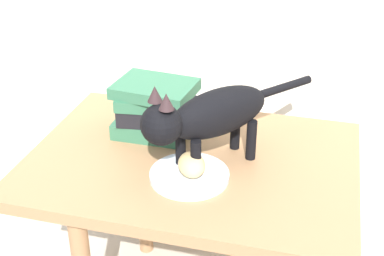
{
  "coord_description": "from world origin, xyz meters",
  "views": [
    {
      "loc": [
        0.28,
        -1.06,
        1.19
      ],
      "look_at": [
        0.0,
        0.0,
        0.59
      ],
      "focal_mm": 50.19,
      "sensor_mm": 36.0,
      "label": 1
    }
  ],
  "objects_px": {
    "plate": "(189,175)",
    "bread_roll": "(192,165)",
    "cat": "(208,116)",
    "side_table": "(192,182)",
    "book_stack": "(155,108)"
  },
  "relations": [
    {
      "from": "plate",
      "to": "bread_roll",
      "type": "height_order",
      "value": "bread_roll"
    },
    {
      "from": "plate",
      "to": "cat",
      "type": "bearing_deg",
      "value": 64.63
    },
    {
      "from": "bread_roll",
      "to": "cat",
      "type": "distance_m",
      "value": 0.11
    },
    {
      "from": "plate",
      "to": "bread_roll",
      "type": "bearing_deg",
      "value": -32.57
    },
    {
      "from": "cat",
      "to": "bread_roll",
      "type": "bearing_deg",
      "value": -108.88
    },
    {
      "from": "side_table",
      "to": "plate",
      "type": "distance_m",
      "value": 0.12
    },
    {
      "from": "side_table",
      "to": "plate",
      "type": "bearing_deg",
      "value": -78.81
    },
    {
      "from": "side_table",
      "to": "plate",
      "type": "height_order",
      "value": "plate"
    },
    {
      "from": "side_table",
      "to": "book_stack",
      "type": "xyz_separation_m",
      "value": [
        -0.12,
        0.09,
        0.14
      ]
    },
    {
      "from": "bread_roll",
      "to": "side_table",
      "type": "bearing_deg",
      "value": 104.5
    },
    {
      "from": "book_stack",
      "to": "plate",
      "type": "bearing_deg",
      "value": -52.59
    },
    {
      "from": "side_table",
      "to": "plate",
      "type": "relative_size",
      "value": 4.33
    },
    {
      "from": "plate",
      "to": "side_table",
      "type": "bearing_deg",
      "value": 101.19
    },
    {
      "from": "side_table",
      "to": "plate",
      "type": "xyz_separation_m",
      "value": [
        0.02,
        -0.09,
        0.08
      ]
    },
    {
      "from": "cat",
      "to": "side_table",
      "type": "bearing_deg",
      "value": 147.49
    }
  ]
}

